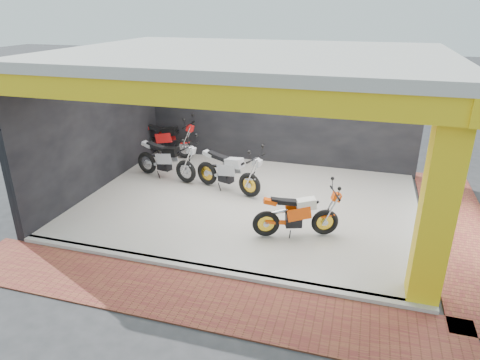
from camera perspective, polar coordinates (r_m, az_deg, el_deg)
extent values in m
plane|color=#2D2D30|center=(8.97, -2.23, -8.62)|extent=(80.00, 80.00, 0.00)
cube|color=silver|center=(10.64, 1.22, -3.08)|extent=(8.00, 6.00, 0.10)
cube|color=beige|center=(9.66, 1.39, 16.30)|extent=(8.40, 6.40, 0.20)
cube|color=black|center=(12.95, 4.98, 9.46)|extent=(8.20, 0.20, 3.50)
cube|color=black|center=(11.75, -18.52, 7.06)|extent=(0.20, 6.20, 3.50)
cube|color=yellow|center=(7.23, 24.88, -3.20)|extent=(0.50, 0.50, 3.50)
cube|color=yellow|center=(6.89, -5.35, 11.27)|extent=(8.40, 0.30, 0.40)
cube|color=yellow|center=(9.48, 25.98, 12.20)|extent=(0.30, 6.40, 0.40)
cube|color=silver|center=(8.14, -4.58, -11.83)|extent=(8.00, 0.20, 0.10)
cube|color=brown|center=(7.58, -6.74, -15.19)|extent=(9.00, 1.40, 0.03)
cube|color=brown|center=(10.60, 27.26, -6.08)|extent=(1.40, 7.00, 0.03)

